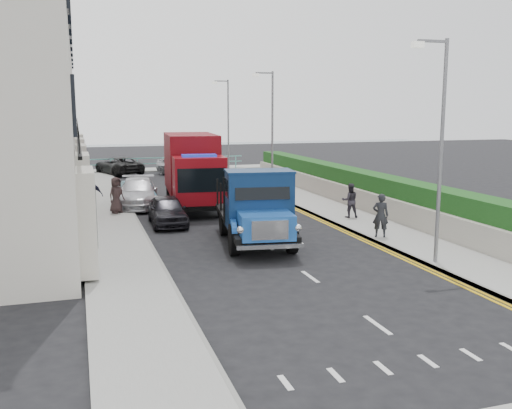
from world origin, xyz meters
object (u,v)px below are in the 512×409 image
lamp_far (227,121)px  bedford_lorry (258,213)px  lamp_near (438,139)px  parked_car_front (167,210)px  red_lorry (193,169)px  pedestrian_east_near (381,215)px  lamp_mid (270,125)px

lamp_far → bedford_lorry: size_ratio=1.15×
lamp_near → parked_car_front: 11.91m
bedford_lorry → red_lorry: size_ratio=0.85×
bedford_lorry → pedestrian_east_near: size_ratio=3.65×
lamp_far → pedestrian_east_near: size_ratio=4.21×
lamp_far → pedestrian_east_near: 22.52m
bedford_lorry → pedestrian_east_near: 4.79m
lamp_far → red_lorry: lamp_far is taller
pedestrian_east_near → lamp_near: bearing=111.5°
lamp_near → lamp_far: bearing=90.0°
bedford_lorry → lamp_far: bearing=86.5°
lamp_mid → red_lorry: 6.32m
lamp_mid → pedestrian_east_near: (0.22, -12.31, -3.05)m
parked_car_front → bedford_lorry: bearing=-62.2°
lamp_far → red_lorry: size_ratio=0.98×
lamp_near → lamp_mid: bearing=90.0°
lamp_far → pedestrian_east_near: (0.22, -22.31, -3.05)m
parked_car_front → pedestrian_east_near: bearing=-34.5°
red_lorry → lamp_near: bearing=-63.4°
lamp_mid → bedford_lorry: lamp_mid is taller
parked_car_front → pedestrian_east_near: 9.00m
lamp_near → parked_car_front: (-7.03, 9.00, -3.38)m
red_lorry → lamp_far: bearing=73.4°
lamp_mid → pedestrian_east_near: 12.69m
lamp_mid → lamp_far: bearing=90.0°
lamp_mid → red_lorry: size_ratio=0.98×
lamp_near → red_lorry: size_ratio=0.98×
lamp_far → lamp_mid: bearing=-90.0°
lamp_mid → bedford_lorry: (-4.55, -12.07, -2.73)m
bedford_lorry → lamp_near: bearing=-32.7°
bedford_lorry → red_lorry: red_lorry is taller
red_lorry → pedestrian_east_near: red_lorry is taller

